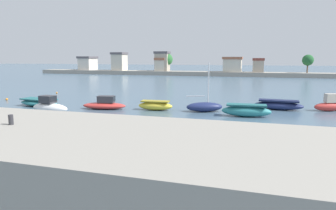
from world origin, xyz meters
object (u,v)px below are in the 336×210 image
object	(u,v)px
moored_boat_5	(204,107)
moored_boat_1	(39,103)
mooring_buoy_3	(57,93)
mooring_buoy_4	(7,99)
moored_boat_4	(155,106)
moored_boat_8	(330,105)
moored_boat_6	(246,111)
mooring_bollard	(11,120)
moored_boat_7	(278,105)
moored_boat_3	(105,105)
moored_boat_2	(50,107)
mooring_buoy_1	(34,99)

from	to	relation	value
moored_boat_5	moored_boat_1	bearing A→B (deg)	165.31
moored_boat_5	mooring_buoy_3	size ratio (longest dim) A/B	20.86
mooring_buoy_4	moored_boat_4	bearing A→B (deg)	-3.35
moored_boat_4	moored_boat_8	bearing A→B (deg)	11.73
moored_boat_6	moored_boat_4	bearing A→B (deg)	172.36
mooring_bollard	moored_boat_4	world-z (taller)	mooring_bollard
moored_boat_8	mooring_buoy_4	bearing A→B (deg)	165.17
moored_boat_5	mooring_buoy_3	xyz separation A→B (m)	(-24.70, 8.82, -0.39)
moored_boat_8	moored_boat_1	bearing A→B (deg)	170.90
mooring_buoy_3	moored_boat_6	bearing A→B (deg)	-19.54
moored_boat_6	moored_boat_7	size ratio (longest dim) A/B	0.90
moored_boat_1	moored_boat_3	size ratio (longest dim) A/B	1.12
moored_boat_1	mooring_buoy_4	distance (m)	7.69
moored_boat_4	moored_boat_8	xyz separation A→B (m)	(17.82, 4.65, 0.18)
moored_boat_2	moored_boat_8	bearing A→B (deg)	24.89
moored_boat_6	mooring_buoy_4	bearing A→B (deg)	173.61
mooring_buoy_1	mooring_buoy_3	xyz separation A→B (m)	(-1.80, 6.99, -0.05)
moored_boat_8	moored_boat_7	bearing A→B (deg)	167.15
mooring_buoy_1	mooring_bollard	bearing A→B (deg)	-51.19
moored_boat_4	moored_boat_6	size ratio (longest dim) A/B	0.81
moored_boat_5	mooring_buoy_1	size ratio (longest dim) A/B	15.08
moored_boat_2	moored_boat_3	distance (m)	5.61
mooring_bollard	moored_boat_6	size ratio (longest dim) A/B	0.10
moored_boat_5	mooring_buoy_4	xyz separation A→B (m)	(-26.25, 0.63, -0.36)
mooring_bollard	moored_boat_6	xyz separation A→B (m)	(10.40, 17.56, -2.10)
moored_boat_7	mooring_buoy_4	distance (m)	33.86
moored_boat_6	mooring_buoy_4	size ratio (longest dim) A/B	15.08
moored_boat_6	mooring_buoy_3	bearing A→B (deg)	157.98
moored_boat_3	mooring_buoy_3	xyz separation A→B (m)	(-13.93, 10.31, -0.36)
moored_boat_5	moored_boat_6	xyz separation A→B (m)	(4.26, -1.46, 0.06)
moored_boat_3	moored_boat_7	bearing A→B (deg)	5.80
moored_boat_5	mooring_buoy_3	world-z (taller)	moored_boat_5
moored_boat_6	moored_boat_8	world-z (taller)	moored_boat_8
mooring_bollard	moored_boat_5	bearing A→B (deg)	72.10
moored_boat_1	moored_boat_7	distance (m)	27.04
mooring_bollard	moored_boat_4	bearing A→B (deg)	87.10
mooring_buoy_4	mooring_buoy_1	bearing A→B (deg)	19.74
moored_boat_1	mooring_buoy_1	world-z (taller)	moored_boat_1
moored_boat_4	moored_boat_1	bearing A→B (deg)	-177.28
moored_boat_6	moored_boat_7	xyz separation A→B (m)	(3.24, 4.88, -0.07)
moored_boat_1	moored_boat_4	xyz separation A→B (m)	(13.80, 1.36, 0.07)
moored_boat_1	mooring_buoy_3	size ratio (longest dim) A/B	22.94
moored_boat_8	mooring_buoy_4	xyz separation A→B (m)	(-38.86, -3.42, -0.52)
mooring_bollard	moored_boat_8	size ratio (longest dim) A/B	0.14
moored_boat_2	mooring_buoy_1	size ratio (longest dim) A/B	13.08
moored_boat_4	mooring_buoy_4	distance (m)	21.08
moored_boat_3	moored_boat_7	world-z (taller)	moored_boat_3
moored_boat_2	mooring_buoy_3	world-z (taller)	moored_boat_2
moored_boat_3	moored_boat_6	size ratio (longest dim) A/B	1.08
mooring_bollard	mooring_buoy_4	size ratio (longest dim) A/B	1.55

